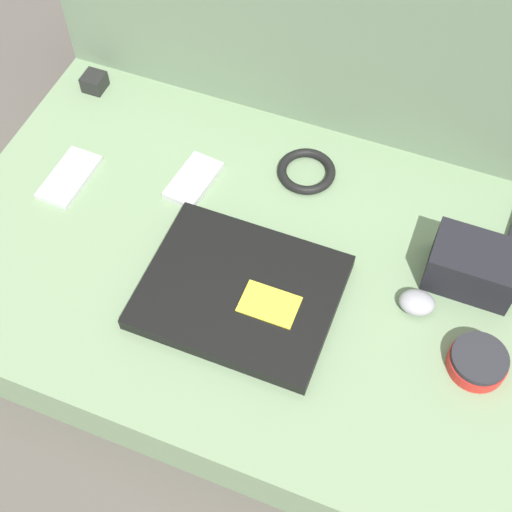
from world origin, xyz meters
TOP-DOWN VIEW (x-y plane):
  - ground_plane at (0.00, 0.00)m, footprint 8.00×8.00m
  - couch_seat at (0.00, 0.00)m, footprint 1.06×0.66m
  - couch_backrest at (0.00, 0.43)m, footprint 1.06×0.20m
  - laptop at (0.00, -0.07)m, footprint 0.31×0.25m
  - computer_mouse at (0.27, 0.01)m, footprint 0.06×0.05m
  - speaker_puck at (0.38, -0.05)m, footprint 0.09×0.09m
  - phone_silver at (-0.17, 0.12)m, footprint 0.07×0.12m
  - phone_black at (-0.38, 0.04)m, footprint 0.07×0.13m
  - camera_pouch at (0.33, 0.10)m, footprint 0.14×0.09m
  - charger_brick at (-0.45, 0.27)m, footprint 0.04×0.04m
  - cable_coil at (0.01, 0.21)m, footprint 0.11×0.11m

SIDE VIEW (x-z plane):
  - ground_plane at x=0.00m, z-range 0.00..0.00m
  - couch_seat at x=0.00m, z-range 0.00..0.11m
  - phone_black at x=-0.38m, z-range 0.11..0.12m
  - phone_silver at x=-0.17m, z-range 0.11..0.13m
  - cable_coil at x=0.01m, z-range 0.11..0.13m
  - laptop at x=0.00m, z-range 0.11..0.14m
  - computer_mouse at x=0.27m, z-range 0.11..0.14m
  - speaker_puck at x=0.38m, z-range 0.11..0.14m
  - charger_brick at x=-0.45m, z-range 0.11..0.14m
  - camera_pouch at x=0.33m, z-range 0.11..0.19m
  - couch_backrest at x=0.00m, z-range 0.00..0.47m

